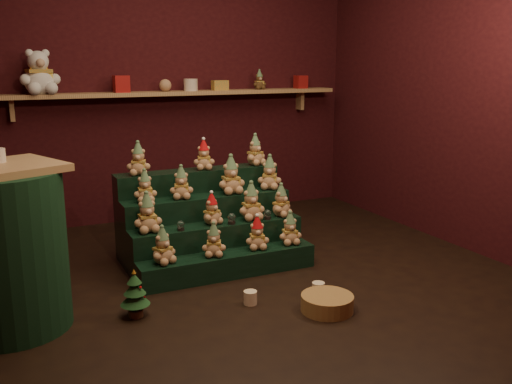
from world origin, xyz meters
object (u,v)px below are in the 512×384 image
mini_christmas_tree (135,294)px  side_table (6,249)px  riser_tier_front (228,265)px  mug_right (318,289)px  white_bear (38,66)px  snow_globe_b (232,219)px  snow_globe_a (181,226)px  brown_bear (259,80)px  wicker_basket (327,303)px  snow_globe_c (268,214)px  mug_left (250,298)px

mini_christmas_tree → side_table: bearing=165.9°
riser_tier_front → mug_right: bearing=-54.6°
side_table → white_bear: white_bear is taller
snow_globe_b → white_bear: white_bear is taller
riser_tier_front → snow_globe_a: size_ratio=18.27×
snow_globe_a → brown_bear: (1.41, 1.56, 1.02)m
wicker_basket → white_bear: bearing=119.4°
white_bear → snow_globe_b: bearing=-60.4°
mug_right → brown_bear: size_ratio=0.45×
snow_globe_a → mug_right: snow_globe_a is taller
snow_globe_b → side_table: (-1.64, -0.39, 0.10)m
white_bear → mug_right: bearing=-64.7°
snow_globe_c → side_table: size_ratio=0.08×
snow_globe_a → snow_globe_c: (0.73, -0.00, 0.00)m
mini_christmas_tree → white_bear: bearing=97.8°
riser_tier_front → snow_globe_b: snow_globe_b is taller
mug_right → side_table: bearing=169.1°
riser_tier_front → white_bear: white_bear is taller
wicker_basket → mug_right: bearing=71.1°
snow_globe_c → riser_tier_front: bearing=-158.8°
mini_christmas_tree → riser_tier_front: bearing=26.7°
mug_left → brown_bear: 2.89m
riser_tier_front → mini_christmas_tree: (-0.82, -0.41, 0.07)m
mug_left → brown_bear: size_ratio=0.46×
mug_right → wicker_basket: size_ratio=0.26×
riser_tier_front → mini_christmas_tree: mini_christmas_tree is taller
wicker_basket → white_bear: size_ratio=0.70×
riser_tier_front → wicker_basket: riser_tier_front is taller
snow_globe_b → snow_globe_c: (0.32, 0.00, -0.00)m
snow_globe_c → mini_christmas_tree: bearing=-155.1°
mug_left → white_bear: bearing=114.7°
snow_globe_c → white_bear: white_bear is taller
snow_globe_b → mini_christmas_tree: (-0.92, -0.57, -0.25)m
snow_globe_a → brown_bear: bearing=48.0°
snow_globe_b → brown_bear: 2.11m
wicker_basket → snow_globe_a: bearing=123.1°
mug_right → wicker_basket: wicker_basket is taller
mug_left → mug_right: (0.50, -0.06, -0.00)m
snow_globe_a → side_table: (-1.22, -0.39, 0.11)m
mug_left → brown_bear: brown_bear is taller
snow_globe_c → side_table: (-1.95, -0.39, 0.10)m
side_table → snow_globe_a: bearing=-4.3°
snow_globe_c → white_bear: (-1.52, 1.56, 1.17)m
white_bear → brown_bear: (2.19, 0.00, -0.15)m
mug_right → white_bear: white_bear is taller
snow_globe_b → mug_left: snow_globe_b is taller
riser_tier_front → wicker_basket: (0.35, -0.86, -0.04)m
snow_globe_a → snow_globe_b: size_ratio=0.88×
wicker_basket → snow_globe_b: bearing=103.7°
snow_globe_a → snow_globe_c: 0.73m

